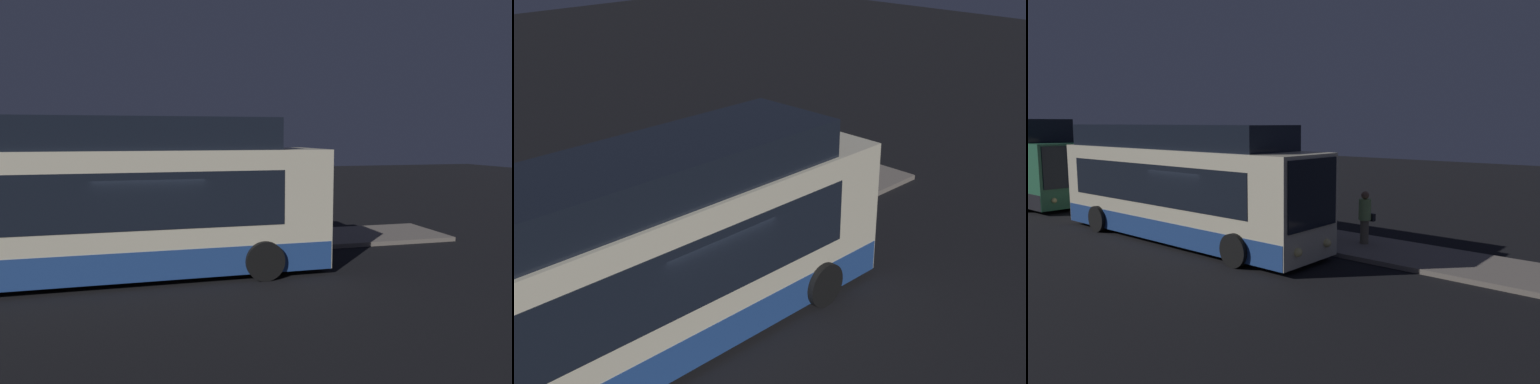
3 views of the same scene
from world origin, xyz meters
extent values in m
plane|color=black|center=(0.00, 0.00, 0.00)|extent=(80.00, 80.00, 0.00)
cube|color=slate|center=(0.00, 2.96, 0.07)|extent=(20.00, 2.71, 0.14)
cube|color=beige|center=(-1.06, 0.14, 1.66)|extent=(11.00, 2.41, 2.98)
cube|color=#23478C|center=(-1.06, 0.14, 0.52)|extent=(10.95, 2.43, 0.70)
cube|color=black|center=(-1.34, 0.14, 2.01)|extent=(9.02, 2.44, 1.31)
cube|color=black|center=(4.46, 0.14, 2.09)|extent=(0.06, 2.13, 1.91)
sphere|color=#F9E58C|center=(4.48, 0.81, 0.62)|extent=(0.24, 0.24, 0.24)
sphere|color=#F9E58C|center=(4.48, -0.52, 0.62)|extent=(0.24, 0.24, 0.24)
cylinder|color=black|center=(2.68, 1.35, 0.48)|extent=(0.96, 0.30, 0.96)
cylinder|color=black|center=(2.68, -1.07, 0.48)|extent=(0.96, 0.30, 0.96)
cube|color=black|center=(-1.50, 0.14, 3.53)|extent=(9.35, 2.22, 0.78)
cylinder|color=#4C476B|center=(1.56, 3.13, 0.51)|extent=(0.31, 0.31, 0.74)
cylinder|color=silver|center=(1.56, 3.13, 1.20)|extent=(0.44, 0.44, 0.64)
sphere|color=beige|center=(1.56, 3.13, 1.64)|extent=(0.24, 0.24, 0.24)
cylinder|color=#6B604C|center=(4.30, 3.15, 0.52)|extent=(0.33, 0.33, 0.77)
cylinder|color=#8CB766|center=(4.30, 3.15, 1.24)|extent=(0.46, 0.46, 0.67)
sphere|color=brown|center=(4.30, 3.15, 1.71)|extent=(0.25, 0.25, 0.25)
cube|color=black|center=(4.36, 3.44, 0.96)|extent=(0.30, 0.20, 0.24)
cylinder|color=#4C476B|center=(0.45, 3.31, 0.55)|extent=(0.25, 0.25, 0.82)
cylinder|color=#CC6B8C|center=(0.45, 3.31, 1.32)|extent=(0.36, 0.36, 0.71)
sphere|color=brown|center=(0.45, 3.31, 1.81)|extent=(0.27, 0.27, 0.27)
cube|color=#334C7F|center=(1.97, 3.42, 0.47)|extent=(0.44, 0.22, 0.65)
cylinder|color=black|center=(1.97, 3.42, 0.91)|extent=(0.02, 0.02, 0.24)
cylinder|color=#593319|center=(-0.82, 3.58, 0.46)|extent=(0.44, 0.44, 0.65)
camera|label=1|loc=(-0.51, -12.40, 3.50)|focal=35.00mm
camera|label=2|loc=(-7.25, -9.42, 8.01)|focal=50.00mm
camera|label=3|loc=(12.37, -10.54, 4.00)|focal=35.00mm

